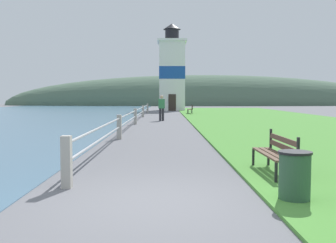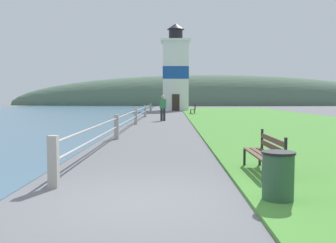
{
  "view_description": "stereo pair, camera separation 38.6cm",
  "coord_description": "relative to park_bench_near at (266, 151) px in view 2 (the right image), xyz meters",
  "views": [
    {
      "loc": [
        0.16,
        -5.96,
        1.72
      ],
      "look_at": [
        0.32,
        15.28,
        0.3
      ],
      "focal_mm": 40.0,
      "sensor_mm": 36.0,
      "label": 1
    },
    {
      "loc": [
        0.55,
        -5.96,
        1.72
      ],
      "look_at": [
        0.32,
        15.28,
        0.3
      ],
      "focal_mm": 40.0,
      "sensor_mm": 36.0,
      "label": 2
    }
  ],
  "objects": [
    {
      "name": "park_bench_midway",
      "position": [
        0.07,
        28.44,
        -0.0
      ],
      "size": [
        0.52,
        1.84,
        0.94
      ],
      "rotation": [
        0.0,
        0.0,
        3.11
      ],
      "color": "brown",
      "rests_on": "ground_plane"
    },
    {
      "name": "grass_verge",
      "position": [
        5.21,
        17.44,
        -0.51
      ],
      "size": [
        12.0,
        58.63,
        0.06
      ],
      "color": "#4C8E38",
      "rests_on": "ground_plane"
    },
    {
      "name": "distant_hillside",
      "position": [
        5.42,
        66.98,
        -0.54
      ],
      "size": [
        80.0,
        16.0,
        12.0
      ],
      "color": "#4C6651",
      "rests_on": "ground_plane"
    },
    {
      "name": "ground_plane",
      "position": [
        -2.58,
        -2.11,
        -0.54
      ],
      "size": [
        160.0,
        160.0,
        0.0
      ],
      "primitive_type": "plane",
      "color": "slate"
    },
    {
      "name": "seawall_railing",
      "position": [
        -4.27,
        15.01,
        0.06
      ],
      "size": [
        0.18,
        32.41,
        0.99
      ],
      "color": "#A8A399",
      "rests_on": "ground_plane"
    },
    {
      "name": "trash_bin",
      "position": [
        -0.32,
        -2.1,
        -0.12
      ],
      "size": [
        0.54,
        0.54,
        0.84
      ],
      "color": "#2D5138",
      "rests_on": "ground_plane"
    },
    {
      "name": "park_bench_near",
      "position": [
        0.0,
        0.0,
        0.0
      ],
      "size": [
        0.48,
        1.9,
        0.94
      ],
      "rotation": [
        0.0,
        0.0,
        3.14
      ],
      "color": "brown",
      "rests_on": "ground_plane"
    },
    {
      "name": "person_strolling",
      "position": [
        -2.68,
        18.39,
        0.44
      ],
      "size": [
        0.46,
        0.28,
        1.81
      ],
      "rotation": [
        0.0,
        0.0,
        1.66
      ],
      "color": "#28282D",
      "rests_on": "ground_plane"
    },
    {
      "name": "lighthouse",
      "position": [
        -1.59,
        38.3,
        4.19
      ],
      "size": [
        3.55,
        3.55,
        10.64
      ],
      "color": "white",
      "rests_on": "ground_plane"
    }
  ]
}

